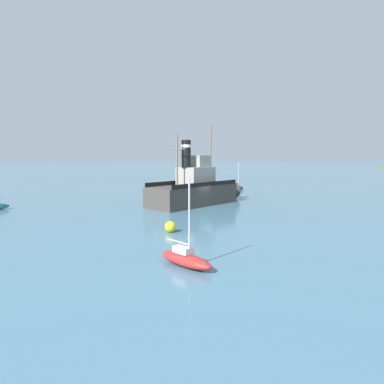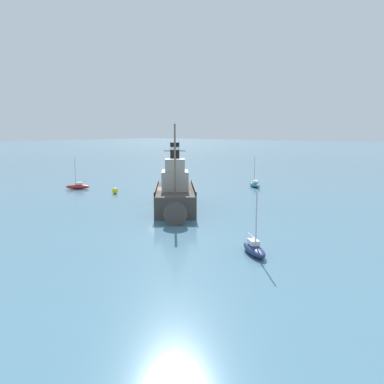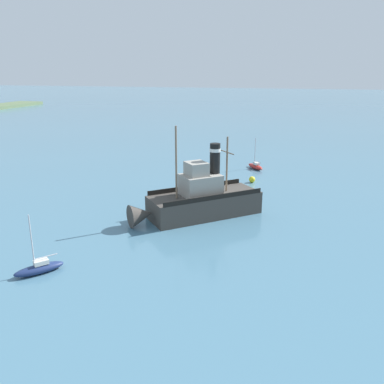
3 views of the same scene
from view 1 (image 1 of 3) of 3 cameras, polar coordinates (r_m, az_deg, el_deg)
The scene contains 5 objects.
ground_plane at distance 40.32m, azimuth 1.58°, elevation -2.45°, with size 600.00×600.00×0.00m, color #477289.
old_tugboat at distance 41.98m, azimuth 0.74°, elevation 0.41°, with size 12.05×13.04×9.90m.
sailboat_navy at distance 59.09m, azimuth 7.59°, elevation 0.67°, with size 3.61×3.30×4.90m.
sailboat_red at distance 19.02m, azimuth -1.11°, elevation -11.01°, with size 3.68×3.20×4.90m.
mooring_buoy at distance 27.06m, azimuth -3.64°, elevation -5.80°, with size 0.88×0.88×0.88m, color yellow.
Camera 1 is at (39.52, -5.23, 6.05)m, focal length 32.00 mm.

